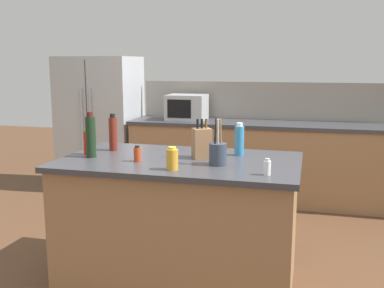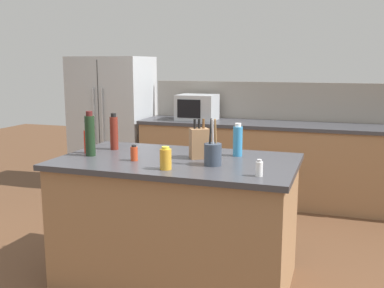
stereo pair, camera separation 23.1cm
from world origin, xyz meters
The scene contains 15 objects.
ground_plane centered at (0.00, 0.00, 0.00)m, with size 14.00×14.00×0.00m, color brown.
back_counter_run centered at (0.30, 2.20, 0.47)m, with size 3.03×0.66×0.94m.
wall_backsplash centered at (0.30, 2.52, 1.17)m, with size 2.99×0.03×0.46m, color gray.
kitchen_island centered at (0.00, 0.00, 0.47)m, with size 1.73×1.01×0.94m.
refrigerator centered at (-1.74, 2.25, 0.85)m, with size 0.97×0.75×1.71m.
microwave centered at (-0.55, 2.20, 1.09)m, with size 0.46×0.39×0.31m.
knife_block centered at (0.15, 0.07, 1.05)m, with size 0.16×0.15×0.29m.
utensil_crock centered at (0.31, -0.12, 1.02)m, with size 0.12×0.12×0.32m.
hot_sauce_bottle centered at (-0.73, -0.02, 1.03)m, with size 0.05×0.05×0.20m.
dish_soap_bottle centered at (0.40, 0.24, 1.06)m, with size 0.07×0.07×0.25m.
salt_shaker centered at (0.66, -0.32, 0.99)m, with size 0.05×0.05×0.11m.
spice_jar_paprika centered at (-0.27, -0.15, 0.99)m, with size 0.05×0.05×0.12m.
vinegar_bottle centered at (-0.60, 0.18, 1.08)m, with size 0.07×0.07×0.29m.
wine_bottle centered at (-0.65, -0.10, 1.10)m, with size 0.07×0.07×0.34m.
honey_jar centered at (0.05, -0.33, 1.01)m, with size 0.08×0.08×0.15m.
Camera 1 is at (0.90, -3.06, 1.63)m, focal length 42.00 mm.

